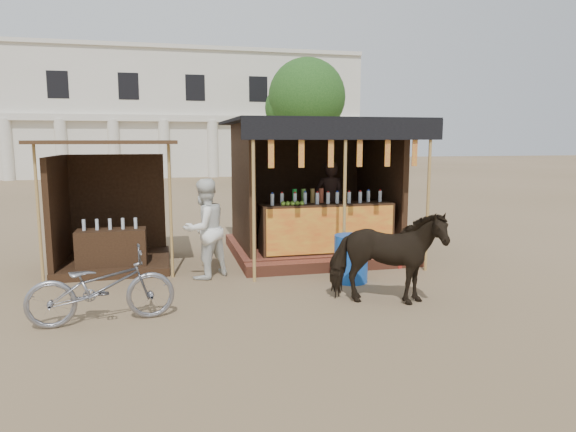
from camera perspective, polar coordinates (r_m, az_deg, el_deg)
The scene contains 11 objects.
ground at distance 7.51m, azimuth 2.89°, elevation -10.10°, with size 120.00×120.00×0.00m, color #846B4C.
main_stall at distance 10.72m, azimuth 3.13°, elevation 1.15°, with size 3.60×3.61×2.78m.
secondary_stall at distance 10.25m, azimuth -19.75°, elevation -0.67°, with size 2.40×2.40×2.38m.
cow at distance 7.60m, azimuth 10.87°, elevation -4.56°, with size 0.75×1.66×1.40m, color black.
motorbike at distance 7.19m, azimuth -20.02°, elevation -7.38°, with size 0.65×1.86×0.98m, color gray.
bystander at distance 8.98m, azimuth -9.26°, elevation -1.41°, with size 0.84×0.66×1.73m, color white.
blue_barrel at distance 8.77m, azimuth 7.00°, elevation -4.71°, with size 0.57×0.57×0.80m, color #174FAD.
red_crate at distance 10.08m, azimuth 12.32°, elevation -4.49°, with size 0.37×0.41×0.33m, color maroon.
cooler at distance 10.50m, azimuth 9.75°, elevation -3.51°, with size 0.67×0.49×0.46m.
background_building at distance 36.81m, azimuth -13.69°, elevation 10.73°, with size 26.00×7.45×8.18m.
tree at distance 30.09m, azimuth 1.68°, elevation 12.76°, with size 4.50×4.40×7.00m.
Camera 1 is at (-2.02, -6.83, 2.40)m, focal length 32.00 mm.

